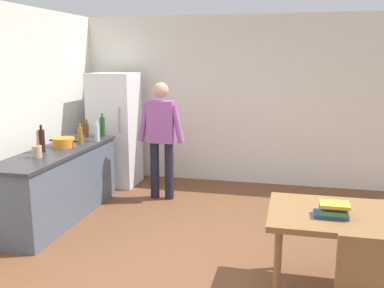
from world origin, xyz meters
name	(u,v)px	position (x,y,z in m)	size (l,w,h in m)	color
ground_plane	(198,262)	(0.00, 0.00, 0.00)	(14.00, 14.00, 0.00)	brown
wall_back	(238,101)	(0.00, 3.00, 1.35)	(6.40, 0.12, 2.70)	silver
kitchen_counter	(59,184)	(-2.00, 0.80, 0.45)	(0.64, 2.20, 0.90)	#4C5666
refrigerator	(115,129)	(-1.90, 2.40, 0.90)	(0.70, 0.67, 1.80)	white
person	(161,133)	(-0.95, 1.85, 0.98)	(0.70, 0.22, 1.70)	#1E1E2D
dining_table	(352,223)	(1.40, -0.30, 0.67)	(1.40, 0.90, 0.75)	olive
cooking_pot	(64,142)	(-2.01, 0.98, 0.96)	(0.40, 0.28, 0.12)	orange
utensil_jar	(37,151)	(-2.00, 0.36, 0.98)	(0.11, 0.11, 0.32)	tan
bottle_water_clear	(97,132)	(-1.75, 1.43, 1.03)	(0.07, 0.07, 0.30)	silver
bottle_wine_dark	(42,140)	(-2.11, 0.64, 1.05)	(0.08, 0.08, 0.34)	black
bottle_beer_brown	(87,130)	(-2.03, 1.69, 1.01)	(0.06, 0.06, 0.26)	#5B3314
bottle_wine_green	(103,126)	(-1.84, 1.81, 1.05)	(0.08, 0.08, 0.34)	#1E5123
bottle_oil_amber	(80,135)	(-1.90, 1.24, 1.02)	(0.06, 0.06, 0.28)	#996619
book_stack	(333,210)	(1.23, -0.40, 0.81)	(0.28, 0.20, 0.12)	#284C8E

